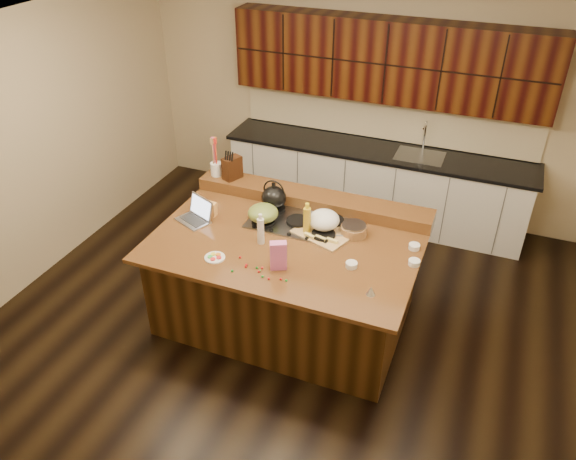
% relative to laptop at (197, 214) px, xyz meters
% --- Properties ---
extents(room, '(5.52, 5.02, 2.72)m').
position_rel_laptop_xyz_m(room, '(0.92, -0.01, 0.37)').
color(room, black).
rests_on(room, ground).
extents(island, '(2.40, 1.60, 0.92)m').
position_rel_laptop_xyz_m(island, '(0.92, -0.01, -0.51)').
color(island, black).
rests_on(island, ground).
extents(back_ledge, '(2.40, 0.30, 0.12)m').
position_rel_laptop_xyz_m(back_ledge, '(0.92, 0.69, 0.00)').
color(back_ledge, black).
rests_on(back_ledge, island).
extents(cooktop, '(0.92, 0.52, 0.05)m').
position_rel_laptop_xyz_m(cooktop, '(0.92, 0.29, -0.04)').
color(cooktop, gray).
rests_on(cooktop, island).
extents(back_counter, '(3.70, 0.66, 2.40)m').
position_rel_laptop_xyz_m(back_counter, '(1.22, 2.21, 0.00)').
color(back_counter, silver).
rests_on(back_counter, ground).
extents(kettle, '(0.32, 0.32, 0.22)m').
position_rel_laptop_xyz_m(kettle, '(0.62, 0.42, 0.10)').
color(kettle, black).
rests_on(kettle, cooktop).
extents(green_bowl, '(0.36, 0.36, 0.16)m').
position_rel_laptop_xyz_m(green_bowl, '(0.62, 0.16, 0.07)').
color(green_bowl, olive).
rests_on(green_bowl, cooktop).
extents(laptop, '(0.38, 0.35, 0.22)m').
position_rel_laptop_xyz_m(laptop, '(0.00, 0.00, 0.00)').
color(laptop, '#B7B7BC').
rests_on(laptop, island).
extents(oil_bottle, '(0.08, 0.08, 0.27)m').
position_rel_laptop_xyz_m(oil_bottle, '(1.06, 0.16, 0.08)').
color(oil_bottle, gold).
rests_on(oil_bottle, island).
extents(vinegar_bottle, '(0.07, 0.07, 0.25)m').
position_rel_laptop_xyz_m(vinegar_bottle, '(0.73, -0.13, 0.07)').
color(vinegar_bottle, silver).
rests_on(vinegar_bottle, island).
extents(wooden_tray, '(0.59, 0.51, 0.20)m').
position_rel_laptop_xyz_m(wooden_tray, '(1.19, 0.26, 0.03)').
color(wooden_tray, tan).
rests_on(wooden_tray, island).
extents(ramekin_a, '(0.11, 0.11, 0.04)m').
position_rel_laptop_xyz_m(ramekin_a, '(1.59, -0.18, -0.04)').
color(ramekin_a, white).
rests_on(ramekin_a, island).
extents(ramekin_b, '(0.10, 0.10, 0.04)m').
position_rel_laptop_xyz_m(ramekin_b, '(2.07, 0.05, -0.04)').
color(ramekin_b, white).
rests_on(ramekin_b, island).
extents(ramekin_c, '(0.13, 0.13, 0.04)m').
position_rel_laptop_xyz_m(ramekin_c, '(2.03, 0.29, -0.04)').
color(ramekin_c, white).
rests_on(ramekin_c, island).
extents(strainer_bowl, '(0.26, 0.26, 0.09)m').
position_rel_laptop_xyz_m(strainer_bowl, '(1.46, 0.30, -0.01)').
color(strainer_bowl, '#996B3F').
rests_on(strainer_bowl, island).
extents(kitchen_timer, '(0.10, 0.10, 0.07)m').
position_rel_laptop_xyz_m(kitchen_timer, '(1.83, -0.47, -0.02)').
color(kitchen_timer, silver).
rests_on(kitchen_timer, island).
extents(pink_bag, '(0.16, 0.13, 0.26)m').
position_rel_laptop_xyz_m(pink_bag, '(1.02, -0.42, 0.07)').
color(pink_bag, '#D363A9').
rests_on(pink_bag, island).
extents(candy_plate, '(0.23, 0.23, 0.01)m').
position_rel_laptop_xyz_m(candy_plate, '(0.46, -0.50, -0.05)').
color(candy_plate, white).
rests_on(candy_plate, island).
extents(package_box, '(0.10, 0.07, 0.13)m').
position_rel_laptop_xyz_m(package_box, '(0.09, 0.13, 0.01)').
color(package_box, '#F0A854').
rests_on(package_box, island).
extents(utensil_crock, '(0.15, 0.15, 0.14)m').
position_rel_laptop_xyz_m(utensil_crock, '(-0.14, 0.69, 0.13)').
color(utensil_crock, white).
rests_on(utensil_crock, back_ledge).
extents(knife_block, '(0.18, 0.22, 0.24)m').
position_rel_laptop_xyz_m(knife_block, '(0.04, 0.69, 0.18)').
color(knife_block, black).
rests_on(knife_block, back_ledge).
extents(gumdrop_0, '(0.02, 0.02, 0.02)m').
position_rel_laptop_xyz_m(gumdrop_0, '(0.90, -0.48, -0.05)').
color(gumdrop_0, red).
rests_on(gumdrop_0, island).
extents(gumdrop_1, '(0.02, 0.02, 0.02)m').
position_rel_laptop_xyz_m(gumdrop_1, '(0.89, -0.53, -0.05)').
color(gumdrop_1, '#198C26').
rests_on(gumdrop_1, island).
extents(gumdrop_2, '(0.02, 0.02, 0.02)m').
position_rel_laptop_xyz_m(gumdrop_2, '(1.01, -0.60, -0.05)').
color(gumdrop_2, red).
rests_on(gumdrop_2, island).
extents(gumdrop_3, '(0.02, 0.02, 0.02)m').
position_rel_laptop_xyz_m(gumdrop_3, '(0.86, -0.50, -0.05)').
color(gumdrop_3, '#198C26').
rests_on(gumdrop_3, island).
extents(gumdrop_4, '(0.02, 0.02, 0.02)m').
position_rel_laptop_xyz_m(gumdrop_4, '(0.76, -0.52, -0.05)').
color(gumdrop_4, red).
rests_on(gumdrop_4, island).
extents(gumdrop_5, '(0.02, 0.02, 0.02)m').
position_rel_laptop_xyz_m(gumdrop_5, '(0.97, -0.42, -0.05)').
color(gumdrop_5, '#198C26').
rests_on(gumdrop_5, island).
extents(gumdrop_6, '(0.02, 0.02, 0.02)m').
position_rel_laptop_xyz_m(gumdrop_6, '(1.10, -0.57, -0.05)').
color(gumdrop_6, red).
rests_on(gumdrop_6, island).
extents(gumdrop_7, '(0.02, 0.02, 0.02)m').
position_rel_laptop_xyz_m(gumdrop_7, '(0.68, -0.61, -0.05)').
color(gumdrop_7, '#198C26').
rests_on(gumdrop_7, island).
extents(gumdrop_8, '(0.02, 0.02, 0.02)m').
position_rel_laptop_xyz_m(gumdrop_8, '(0.76, -0.50, -0.05)').
color(gumdrop_8, red).
rests_on(gumdrop_8, island).
extents(gumdrop_9, '(0.02, 0.02, 0.02)m').
position_rel_laptop_xyz_m(gumdrop_9, '(0.95, -0.59, -0.05)').
color(gumdrop_9, '#198C26').
rests_on(gumdrop_9, island).
extents(gumdrop_10, '(0.02, 0.02, 0.02)m').
position_rel_laptop_xyz_m(gumdrop_10, '(0.66, -0.42, -0.05)').
color(gumdrop_10, red).
rests_on(gumdrop_10, island).
extents(gumdrop_11, '(0.02, 0.02, 0.02)m').
position_rel_laptop_xyz_m(gumdrop_11, '(1.15, -0.57, -0.05)').
color(gumdrop_11, '#198C26').
rests_on(gumdrop_11, island).
extents(gumdrop_12, '(0.02, 0.02, 0.02)m').
position_rel_laptop_xyz_m(gumdrop_12, '(0.89, -0.54, -0.05)').
color(gumdrop_12, red).
rests_on(gumdrop_12, island).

